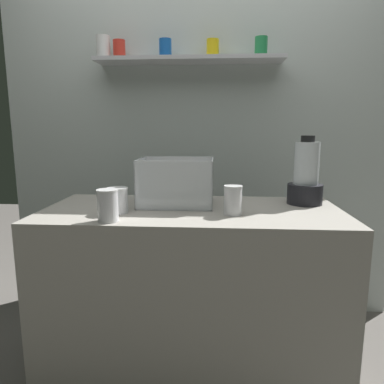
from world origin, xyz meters
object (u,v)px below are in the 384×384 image
juice_cup_pomegranate_far_left (118,202)px  juice_cup_orange_middle (233,202)px  carrot_display_bin (178,191)px  juice_cup_beet_left (108,207)px  blender_pitcher (306,178)px

juice_cup_pomegranate_far_left → juice_cup_orange_middle: 0.51m
carrot_display_bin → juice_cup_pomegranate_far_left: size_ratio=3.14×
carrot_display_bin → juice_cup_beet_left: carrot_display_bin is taller
juice_cup_pomegranate_far_left → juice_cup_beet_left: bearing=-89.8°
juice_cup_pomegranate_far_left → juice_cup_beet_left: size_ratio=0.87×
juice_cup_orange_middle → juice_cup_pomegranate_far_left: bearing=-180.0°
blender_pitcher → juice_cup_orange_middle: (-0.37, -0.25, -0.08)m
blender_pitcher → juice_cup_orange_middle: size_ratio=2.62×
juice_cup_beet_left → carrot_display_bin: bearing=52.5°
blender_pitcher → juice_cup_orange_middle: blender_pitcher is taller
juice_cup_pomegranate_far_left → juice_cup_beet_left: (0.00, -0.15, 0.01)m
juice_cup_beet_left → juice_cup_orange_middle: (0.51, 0.15, -0.00)m
juice_cup_orange_middle → carrot_display_bin: bearing=145.8°
carrot_display_bin → juice_cup_orange_middle: size_ratio=2.78×
blender_pitcher → juice_cup_orange_middle: 0.45m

